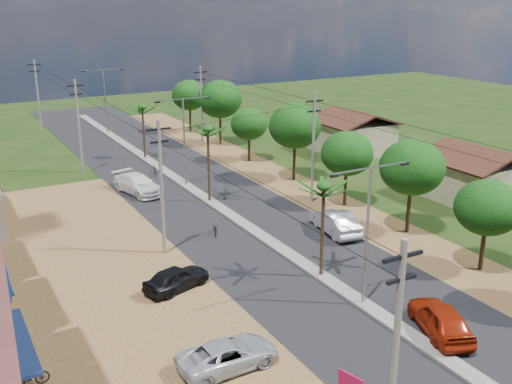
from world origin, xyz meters
TOP-DOWN VIEW (x-y plane):
  - ground at (0.00, 0.00)m, footprint 160.00×160.00m
  - road at (0.00, 15.00)m, footprint 12.00×110.00m
  - median at (0.00, 18.00)m, footprint 1.00×90.00m
  - dirt_lot_west at (-15.00, 8.00)m, footprint 18.00×46.00m
  - dirt_shoulder_east at (8.50, 15.00)m, footprint 5.00×90.00m
  - house_east_near at (20.00, 10.00)m, footprint 7.60×7.50m
  - house_east_far at (21.00, 28.00)m, footprint 7.60×7.50m
  - tree_east_b at (9.30, 0.00)m, footprint 4.00×4.00m
  - tree_east_c at (9.70, 7.00)m, footprint 4.60×4.60m
  - tree_east_d at (9.40, 14.00)m, footprint 4.20×4.20m
  - tree_east_e at (9.60, 22.00)m, footprint 4.80×4.80m
  - tree_east_f at (9.20, 30.00)m, footprint 3.80×3.80m
  - tree_east_g at (9.80, 38.00)m, footprint 5.00×5.00m
  - tree_east_h at (9.50, 46.00)m, footprint 4.40×4.40m
  - palm_median_near at (0.00, 4.00)m, footprint 2.00×2.00m
  - palm_median_mid at (0.00, 20.00)m, footprint 2.00×2.00m
  - palm_median_far at (0.00, 36.00)m, footprint 2.00×2.00m
  - streetlight_near at (0.00, 0.00)m, footprint 5.10×0.18m
  - streetlight_mid at (0.00, 25.00)m, footprint 5.10×0.18m
  - streetlight_far at (0.00, 50.00)m, footprint 5.10×0.18m
  - utility_pole_w_a at (-7.00, -10.00)m, footprint 1.60×0.24m
  - utility_pole_w_b at (-7.00, 12.00)m, footprint 1.60×0.24m
  - utility_pole_w_c at (-7.00, 34.00)m, footprint 1.60×0.24m
  - utility_pole_w_d at (-7.00, 55.00)m, footprint 1.60×0.24m
  - utility_pole_e_b at (7.50, 16.00)m, footprint 1.60×0.24m
  - utility_pole_e_c at (7.50, 38.00)m, footprint 1.60×0.24m
  - car_red_near at (1.50, -4.23)m, footprint 3.53×5.16m
  - car_silver_mid at (5.00, 9.38)m, footprint 2.49×5.23m
  - car_white_far at (-4.40, 25.14)m, footprint 3.47×5.93m
  - car_parked_silver at (-9.15, -1.64)m, footprint 4.83×2.35m
  - car_parked_dark at (-8.26, 6.77)m, footprint 4.40×2.78m
  - moto_rider_west_a at (-2.68, 13.25)m, footprint 1.12×1.65m
  - moto_rider_west_b at (-1.20, 29.82)m, footprint 0.92×1.61m

SIDE VIEW (x-z plane):
  - ground at x=0.00m, z-range 0.00..0.00m
  - dirt_shoulder_east at x=8.50m, z-range 0.00..0.03m
  - dirt_lot_west at x=-15.00m, z-range 0.00..0.04m
  - road at x=0.00m, z-range 0.00..0.04m
  - median at x=0.00m, z-range 0.00..0.18m
  - moto_rider_west_a at x=-2.68m, z-range 0.00..0.82m
  - moto_rider_west_b at x=-1.20m, z-range 0.00..0.93m
  - car_parked_silver at x=-9.15m, z-range 0.00..1.32m
  - car_parked_dark at x=-8.26m, z-range 0.00..1.39m
  - car_white_far at x=-4.40m, z-range 0.00..1.61m
  - car_red_near at x=1.50m, z-range 0.00..1.63m
  - car_silver_mid at x=5.00m, z-range 0.00..1.65m
  - house_east_near at x=20.00m, z-range 0.09..4.69m
  - house_east_far at x=21.00m, z-range 0.09..4.69m
  - tree_east_f at x=9.20m, z-range 1.13..6.64m
  - tree_east_b at x=9.30m, z-range 1.20..7.03m
  - tree_east_d at x=9.40m, z-range 1.27..7.41m
  - tree_east_h at x=9.50m, z-range 1.38..7.90m
  - utility_pole_w_a at x=-7.00m, z-range 0.26..9.26m
  - utility_pole_w_b at x=-7.00m, z-range 0.26..9.26m
  - utility_pole_w_c at x=-7.00m, z-range 0.26..9.26m
  - utility_pole_w_d at x=-7.00m, z-range 0.26..9.26m
  - utility_pole_e_b at x=7.50m, z-range 0.26..9.26m
  - utility_pole_e_c at x=7.50m, z-range 0.26..9.26m
  - streetlight_near at x=0.00m, z-range 0.79..8.79m
  - streetlight_mid at x=0.00m, z-range 0.79..8.79m
  - streetlight_far at x=0.00m, z-range 0.79..8.79m
  - tree_east_c at x=9.70m, z-range 1.45..8.28m
  - tree_east_e at x=9.60m, z-range 1.52..8.66m
  - tree_east_g at x=9.80m, z-range 1.55..8.93m
  - palm_median_far at x=0.00m, z-range 2.34..8.19m
  - palm_median_near at x=0.00m, z-range 2.46..8.61m
  - palm_median_mid at x=0.00m, z-range 2.62..9.17m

